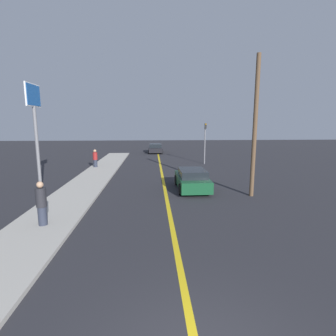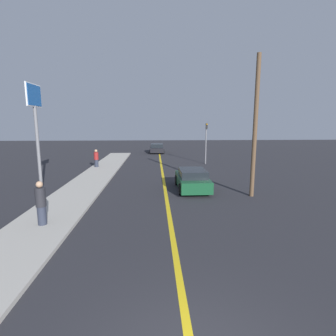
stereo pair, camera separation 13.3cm
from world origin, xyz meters
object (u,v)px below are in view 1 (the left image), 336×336
(car_near_right_lane, at_px, (192,179))
(car_ahead_center, at_px, (155,148))
(roadside_sign, at_px, (34,112))
(pedestrian_near_curb, at_px, (41,204))
(utility_pole, at_px, (255,128))
(traffic_light, at_px, (205,139))
(pedestrian_mid_group, at_px, (95,158))

(car_near_right_lane, xyz_separation_m, car_ahead_center, (-2.04, 20.91, -0.03))
(car_ahead_center, relative_size, roadside_sign, 0.68)
(pedestrian_near_curb, distance_m, utility_pole, 11.28)
(car_near_right_lane, relative_size, utility_pole, 0.53)
(car_near_right_lane, height_order, pedestrian_near_curb, pedestrian_near_curb)
(traffic_light, bearing_deg, car_ahead_center, 114.92)
(pedestrian_mid_group, bearing_deg, traffic_light, 11.17)
(car_ahead_center, bearing_deg, pedestrian_mid_group, -114.55)
(car_ahead_center, height_order, roadside_sign, roadside_sign)
(car_near_right_lane, bearing_deg, utility_pole, -27.89)
(pedestrian_near_curb, bearing_deg, traffic_light, 58.85)
(car_ahead_center, relative_size, pedestrian_mid_group, 2.72)
(pedestrian_near_curb, bearing_deg, roadside_sign, 112.99)
(pedestrian_near_curb, bearing_deg, utility_pole, 22.18)
(traffic_light, bearing_deg, car_near_right_lane, -105.46)
(car_near_right_lane, bearing_deg, traffic_light, 74.09)
(roadside_sign, bearing_deg, pedestrian_mid_group, 77.16)
(car_ahead_center, height_order, pedestrian_near_curb, pedestrian_near_curb)
(roadside_sign, distance_m, utility_pole, 12.96)
(pedestrian_mid_group, relative_size, traffic_light, 0.39)
(pedestrian_near_curb, relative_size, utility_pole, 0.23)
(car_ahead_center, distance_m, traffic_light, 11.80)
(car_near_right_lane, xyz_separation_m, pedestrian_mid_group, (-7.76, 8.26, 0.29))
(utility_pole, bearing_deg, pedestrian_near_curb, -157.82)
(roadside_sign, bearing_deg, car_near_right_lane, -2.76)
(utility_pole, bearing_deg, roadside_sign, 170.53)
(pedestrian_near_curb, xyz_separation_m, traffic_light, (9.75, 16.14, 1.51))
(pedestrian_mid_group, relative_size, roadside_sign, 0.25)
(car_ahead_center, xyz_separation_m, roadside_sign, (-7.50, -20.45, 4.20))
(car_near_right_lane, height_order, roadside_sign, roadside_sign)
(pedestrian_near_curb, height_order, pedestrian_mid_group, pedestrian_near_curb)
(car_ahead_center, xyz_separation_m, traffic_light, (4.91, -10.56, 1.92))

